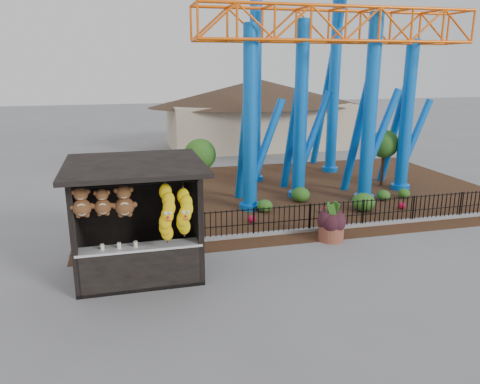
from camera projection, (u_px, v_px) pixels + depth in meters
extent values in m
plane|color=slate|center=(256.00, 278.00, 12.59)|extent=(120.00, 120.00, 0.00)
cube|color=#331E11|center=(291.00, 192.00, 21.02)|extent=(18.00, 12.00, 0.02)
cube|color=gray|center=(342.00, 227.00, 16.34)|extent=(18.00, 0.18, 0.12)
cube|color=black|center=(140.00, 269.00, 12.98)|extent=(3.20, 2.60, 0.10)
cube|color=black|center=(135.00, 207.00, 13.76)|extent=(3.20, 0.12, 3.00)
cube|color=black|center=(77.00, 225.00, 12.23)|extent=(0.12, 2.60, 3.00)
cube|color=black|center=(194.00, 215.00, 12.97)|extent=(0.12, 2.60, 3.00)
cube|color=black|center=(134.00, 165.00, 11.95)|extent=(3.50, 3.40, 0.12)
cube|color=black|center=(74.00, 241.00, 11.08)|extent=(0.14, 0.14, 3.00)
cube|color=black|center=(201.00, 230.00, 11.81)|extent=(0.14, 0.14, 3.00)
cube|color=black|center=(141.00, 268.00, 11.87)|extent=(3.00, 0.50, 1.10)
cube|color=silver|center=(140.00, 247.00, 11.72)|extent=(3.10, 0.55, 0.06)
cylinder|color=black|center=(136.00, 184.00, 10.89)|extent=(2.90, 0.04, 0.04)
cylinder|color=blue|center=(250.00, 121.00, 17.63)|extent=(0.56, 0.56, 7.00)
cylinder|color=blue|center=(250.00, 206.00, 18.52)|extent=(0.84, 0.84, 0.24)
cylinder|color=blue|center=(301.00, 112.00, 19.32)|extent=(0.56, 0.56, 7.30)
cylinder|color=blue|center=(298.00, 194.00, 20.25)|extent=(0.84, 0.84, 0.24)
cylinder|color=blue|center=(370.00, 111.00, 18.77)|extent=(0.56, 0.56, 7.50)
cylinder|color=blue|center=(364.00, 198.00, 19.72)|extent=(0.84, 0.84, 0.24)
cylinder|color=blue|center=(407.00, 117.00, 20.61)|extent=(0.56, 0.56, 6.60)
cylinder|color=blue|center=(400.00, 187.00, 21.45)|extent=(0.84, 0.84, 0.24)
cylinder|color=blue|center=(255.00, 82.00, 21.87)|extent=(0.56, 0.56, 9.50)
cylinder|color=blue|center=(255.00, 178.00, 23.09)|extent=(0.84, 0.84, 0.24)
cylinder|color=blue|center=(335.00, 70.00, 23.75)|extent=(0.56, 0.56, 10.50)
cylinder|color=blue|center=(330.00, 169.00, 25.10)|extent=(0.84, 0.84, 0.24)
cylinder|color=blue|center=(244.00, 140.00, 18.71)|extent=(0.36, 2.21, 5.85)
cylinder|color=blue|center=(265.00, 146.00, 18.36)|extent=(1.62, 0.32, 3.73)
cylinder|color=blue|center=(292.00, 131.00, 20.40)|extent=(0.36, 2.29, 6.10)
cylinder|color=blue|center=(313.00, 137.00, 20.05)|extent=(1.67, 0.32, 3.88)
cylinder|color=blue|center=(358.00, 131.00, 19.86)|extent=(0.36, 2.34, 6.26)
cylinder|color=blue|center=(380.00, 137.00, 19.51)|extent=(1.71, 0.32, 3.99)
cylinder|color=blue|center=(394.00, 133.00, 21.67)|extent=(0.36, 2.10, 5.53)
cylinder|color=blue|center=(414.00, 138.00, 21.32)|extent=(1.54, 0.32, 3.52)
cylinder|color=brown|center=(331.00, 232.00, 15.22)|extent=(1.08, 1.08, 0.55)
ellipsoid|color=black|center=(332.00, 215.00, 15.06)|extent=(0.70, 0.70, 0.64)
imported|color=#285819|center=(328.00, 222.00, 15.81)|extent=(0.85, 0.79, 0.77)
ellipsoid|color=#2A5A1A|center=(265.00, 206.00, 18.09)|extent=(0.60, 0.60, 0.48)
ellipsoid|color=#2A5A1A|center=(363.00, 202.00, 18.17)|extent=(0.90, 0.90, 0.72)
ellipsoid|color=#2A5A1A|center=(384.00, 195.00, 19.65)|extent=(0.55, 0.55, 0.44)
ellipsoid|color=#2A5A1A|center=(301.00, 195.00, 19.42)|extent=(0.77, 0.77, 0.61)
ellipsoid|color=#2A5A1A|center=(404.00, 193.00, 19.99)|extent=(0.51, 0.51, 0.41)
sphere|color=#B90C30|center=(252.00, 219.00, 16.87)|extent=(0.28, 0.28, 0.28)
sphere|color=#B90C30|center=(326.00, 210.00, 17.90)|extent=(0.28, 0.28, 0.28)
sphere|color=#B90C30|center=(363.00, 205.00, 18.54)|extent=(0.28, 0.28, 0.28)
sphere|color=#B90C30|center=(402.00, 206.00, 18.47)|extent=(0.28, 0.28, 0.28)
cube|color=#BFAD8C|center=(258.00, 125.00, 32.32)|extent=(12.00, 6.00, 3.00)
cone|color=#332319|center=(259.00, 90.00, 31.69)|extent=(15.00, 15.00, 1.80)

